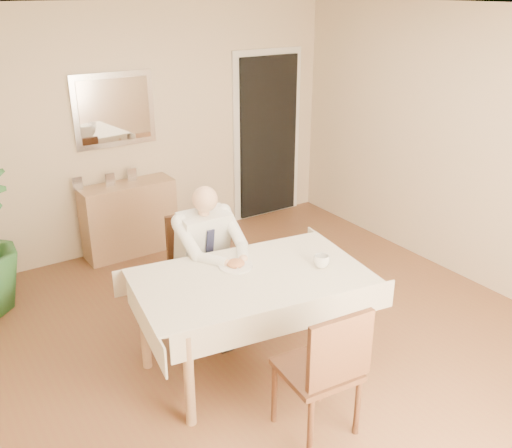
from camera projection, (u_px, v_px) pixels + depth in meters
room at (282, 196)px, 4.20m from camera, size 5.00×5.02×2.60m
doorway at (268, 138)px, 6.99m from camera, size 0.96×0.07×2.10m
mirror at (114, 110)px, 5.83m from camera, size 0.86×0.04×0.76m
dining_table at (251, 285)px, 4.24m from camera, size 1.86×1.26×0.75m
chair_far at (197, 259)px, 4.98m from camera, size 0.45×0.45×0.92m
chair_near at (326, 367)px, 3.54m from camera, size 0.49×0.49×0.96m
seated_man at (212, 254)px, 4.69m from camera, size 0.48×0.72×1.24m
plate at (236, 266)px, 4.33m from camera, size 0.26×0.26×0.02m
food at (236, 263)px, 4.32m from camera, size 0.14×0.14×0.06m
knife at (244, 266)px, 4.30m from camera, size 0.01×0.13×0.01m
fork at (235, 268)px, 4.26m from camera, size 0.01×0.13×0.01m
coffee_mug at (321, 261)px, 4.32m from camera, size 0.15×0.15×0.10m
sideboard at (129, 219)px, 6.16m from camera, size 1.00×0.35×0.79m
photo_frame_left at (77, 184)px, 5.79m from camera, size 0.10×0.02×0.14m
photo_frame_center at (110, 180)px, 5.91m from camera, size 0.10×0.02×0.14m
photo_frame_right at (132, 175)px, 6.07m from camera, size 0.10×0.02×0.14m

